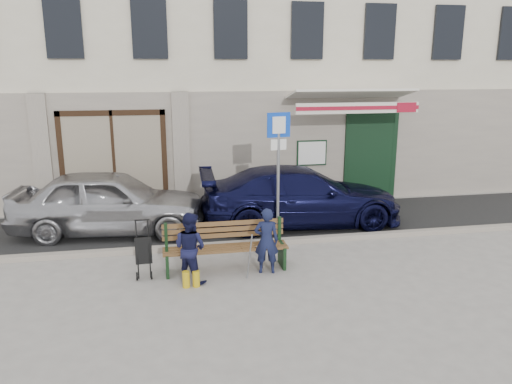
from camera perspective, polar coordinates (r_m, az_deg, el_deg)
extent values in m
plane|color=#9E9991|center=(9.74, 1.43, -9.16)|extent=(80.00, 80.00, 0.00)
cube|color=#282828|center=(12.59, -1.51, -3.66)|extent=(60.00, 3.20, 0.01)
cube|color=#9E9384|center=(11.08, -0.19, -5.86)|extent=(60.00, 0.18, 0.12)
cube|color=beige|center=(17.39, -4.60, 17.86)|extent=(20.00, 7.00, 10.00)
cube|color=#9E9384|center=(14.01, -2.77, 4.87)|extent=(20.00, 0.12, 3.20)
cube|color=maroon|center=(14.02, -15.90, 4.14)|extent=(2.50, 0.12, 2.00)
cube|color=black|center=(15.10, 12.93, 4.03)|extent=(1.60, 0.10, 2.60)
cube|color=black|center=(15.54, 12.23, 3.98)|extent=(1.25, 0.90, 2.40)
cube|color=white|center=(14.42, 6.41, 4.45)|extent=(0.80, 0.03, 0.65)
cube|color=white|center=(14.32, 10.37, 10.81)|extent=(3.40, 1.72, 0.42)
cube|color=white|center=(13.55, 11.61, 9.39)|extent=(3.40, 0.05, 0.28)
cube|color=maroon|center=(13.52, 11.66, 9.38)|extent=(3.40, 0.02, 0.10)
imported|color=#ABABB0|center=(12.22, -16.40, -1.08)|extent=(4.66, 2.28, 1.53)
imported|color=black|center=(12.46, 5.15, -0.46)|extent=(5.07, 2.23, 1.45)
cylinder|color=gray|center=(11.10, 2.54, 1.33)|extent=(0.07, 0.07, 2.79)
cube|color=#0D3FC2|center=(10.90, 2.61, 7.67)|extent=(0.53, 0.12, 0.54)
cube|color=white|center=(10.87, 2.65, 7.65)|extent=(0.30, 0.07, 0.36)
cube|color=white|center=(10.95, 2.59, 5.44)|extent=(0.36, 0.09, 0.24)
cube|color=brown|center=(9.69, -3.49, -6.42)|extent=(2.40, 0.50, 0.04)
cube|color=brown|center=(9.86, -3.72, -4.28)|extent=(2.40, 0.10, 0.36)
cube|color=#163219|center=(9.71, -10.11, -8.01)|extent=(0.06, 0.50, 0.45)
cube|color=#163219|center=(9.96, 2.99, -7.22)|extent=(0.06, 0.50, 0.45)
cube|color=white|center=(9.70, 1.01, -6.19)|extent=(0.34, 0.25, 0.11)
cylinder|color=gray|center=(9.10, -0.75, -7.45)|extent=(0.07, 0.34, 0.96)
cylinder|color=gold|center=(9.14, -7.99, -9.86)|extent=(0.13, 0.13, 0.30)
cylinder|color=gold|center=(9.15, -6.85, -9.80)|extent=(0.13, 0.13, 0.30)
imported|color=#151A39|center=(9.50, 1.20, -5.58)|extent=(0.51, 0.38, 1.28)
imported|color=#141537|center=(9.18, -7.55, -6.32)|extent=(0.81, 0.80, 1.32)
cylinder|color=black|center=(9.62, -13.44, -9.36)|extent=(0.04, 0.15, 0.15)
cylinder|color=black|center=(9.61, -11.85, -9.30)|extent=(0.04, 0.15, 0.15)
cube|color=black|center=(9.66, -12.74, -6.55)|extent=(0.32, 0.29, 0.52)
cylinder|color=black|center=(9.61, -12.90, -3.15)|extent=(0.29, 0.04, 0.02)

